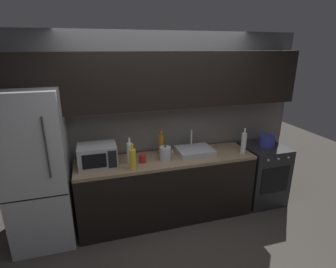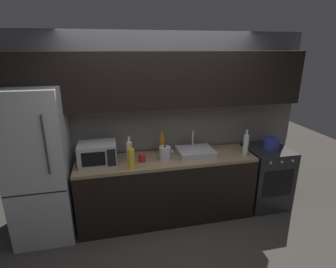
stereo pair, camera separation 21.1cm
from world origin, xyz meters
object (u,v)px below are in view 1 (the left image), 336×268
Objects in this scene: oven_range at (262,174)px; wine_bottle_amber at (161,144)px; wine_bottle_yellow at (133,159)px; mug_red at (143,159)px; cooking_pot at (267,141)px; refrigerator at (38,170)px; kettle at (165,154)px; wine_bottle_white at (130,153)px; wine_bottle_clear at (244,143)px; microwave at (98,155)px.

oven_range is 2.64× the size of wine_bottle_amber.
oven_range is at bearing 5.77° from wine_bottle_yellow.
wine_bottle_amber is at bearing 32.99° from mug_red.
cooking_pot is (2.02, 0.20, -0.05)m from wine_bottle_yellow.
wine_bottle_yellow is at bearing -174.23° from oven_range.
refrigerator is 3.10m from cooking_pot.
kettle is 0.30m from mug_red.
kettle is at bearing -177.94° from cooking_pot.
wine_bottle_yellow is (-0.45, -0.35, -0.01)m from wine_bottle_amber.
wine_bottle_yellow is (-0.45, -0.15, 0.04)m from kettle.
kettle is at bearing 18.25° from wine_bottle_yellow.
refrigerator is 5.60× the size of wine_bottle_white.
wine_bottle_clear is 1.58× the size of cooking_pot.
wine_bottle_yellow reaches higher than cooking_pot.
mug_red is at bearing -2.05° from refrigerator.
kettle is 0.60× the size of wine_bottle_white.
refrigerator reaches higher than wine_bottle_clear.
wine_bottle_clear is (1.94, -0.16, 0.02)m from microwave.
mug_red is (0.55, -0.06, -0.09)m from microwave.
cooking_pot is at bearing 0.00° from refrigerator.
wine_bottle_amber is at bearing 20.83° from wine_bottle_white.
refrigerator is 3.12m from oven_range.
oven_range is 1.67m from wine_bottle_amber.
wine_bottle_white is at bearing -159.17° from wine_bottle_amber.
wine_bottle_yellow reaches higher than oven_range.
kettle is 0.21m from wine_bottle_amber.
oven_range is 9.04× the size of mug_red.
oven_range is 1.65m from kettle.
microwave is 2.02× the size of cooking_pot.
refrigerator is at bearing -178.45° from microwave.
oven_range is 2.67× the size of wine_bottle_white.
wine_bottle_yellow is at bearing -29.11° from microwave.
microwave is at bearing -171.15° from wine_bottle_amber.
wine_bottle_clear is at bearing -3.87° from mug_red.
wine_bottle_white reaches higher than cooking_pot.
refrigerator reaches higher than mug_red.
microwave is 1.43× the size of wine_bottle_yellow.
microwave is 2.42m from cooking_pot.
mug_red is at bearing -147.01° from wine_bottle_amber.
wine_bottle_clear is 1.40m from mug_red.
wine_bottle_clear is (2.62, -0.14, 0.11)m from refrigerator.
wine_bottle_clear is at bearing -4.61° from microwave.
wine_bottle_amber is 0.57m from wine_bottle_yellow.
wine_bottle_amber is at bearing 89.63° from kettle.
microwave is 0.85m from kettle.
kettle is (0.84, -0.07, -0.05)m from microwave.
mug_red is 0.44× the size of cooking_pot.
refrigerator is 18.95× the size of mug_red.
kettle reaches higher than cooking_pot.
wine_bottle_clear is 1.07× the size of wine_bottle_white.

